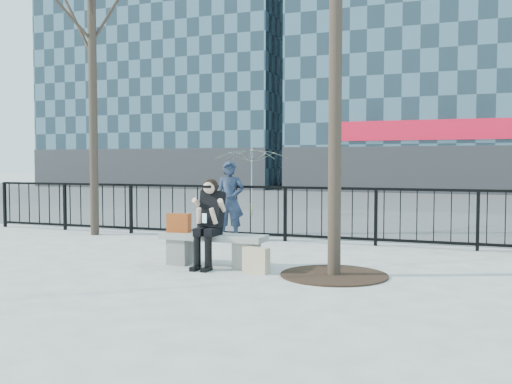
% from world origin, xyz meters
% --- Properties ---
extents(ground, '(120.00, 120.00, 0.00)m').
position_xyz_m(ground, '(0.00, 0.00, 0.00)').
color(ground, gray).
rests_on(ground, ground).
extents(street_surface, '(60.00, 23.00, 0.01)m').
position_xyz_m(street_surface, '(0.00, 15.00, 0.00)').
color(street_surface, '#474747').
rests_on(street_surface, ground).
extents(railing, '(14.00, 0.06, 1.10)m').
position_xyz_m(railing, '(0.00, 3.00, 0.55)').
color(railing, black).
rests_on(railing, ground).
extents(building_left, '(16.20, 10.20, 22.60)m').
position_xyz_m(building_left, '(-15.00, 27.00, 11.30)').
color(building_left, slate).
rests_on(building_left, ground).
extents(tree_left, '(2.80, 2.80, 6.50)m').
position_xyz_m(tree_left, '(-4.00, 2.50, 4.86)').
color(tree_left, black).
rests_on(tree_left, ground).
extents(tree_grate, '(1.50, 1.50, 0.02)m').
position_xyz_m(tree_grate, '(1.90, -0.10, 0.01)').
color(tree_grate, black).
rests_on(tree_grate, ground).
extents(bench_main, '(1.65, 0.46, 0.49)m').
position_xyz_m(bench_main, '(0.00, 0.00, 0.30)').
color(bench_main, slate).
rests_on(bench_main, ground).
extents(seated_woman, '(0.50, 0.64, 1.34)m').
position_xyz_m(seated_woman, '(0.00, -0.16, 0.67)').
color(seated_woman, black).
rests_on(seated_woman, ground).
extents(handbag, '(0.37, 0.20, 0.29)m').
position_xyz_m(handbag, '(-0.59, 0.02, 0.64)').
color(handbag, '#A33F14').
rests_on(handbag, bench_main).
extents(shopping_bag, '(0.41, 0.22, 0.37)m').
position_xyz_m(shopping_bag, '(0.81, -0.29, 0.18)').
color(shopping_bag, beige).
rests_on(shopping_bag, ground).
extents(standing_man, '(0.67, 0.53, 1.61)m').
position_xyz_m(standing_man, '(-0.87, 2.68, 0.80)').
color(standing_man, black).
rests_on(standing_man, ground).
extents(vendor_umbrella, '(2.98, 3.01, 2.07)m').
position_xyz_m(vendor_umbrella, '(-2.42, 7.98, 1.03)').
color(vendor_umbrella, yellow).
rests_on(vendor_umbrella, ground).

